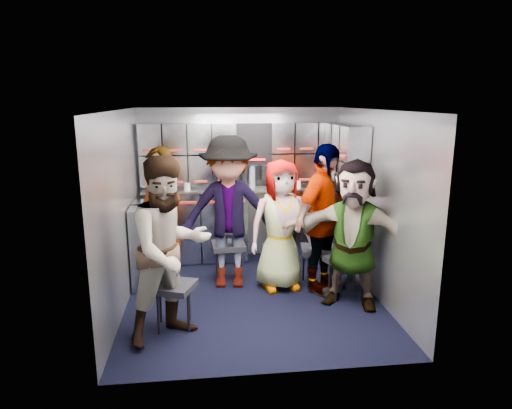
{
  "coord_description": "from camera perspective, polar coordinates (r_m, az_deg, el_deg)",
  "views": [
    {
      "loc": [
        -0.53,
        -4.81,
        2.21
      ],
      "look_at": [
        0.08,
        0.35,
        1.01
      ],
      "focal_mm": 32.0,
      "sensor_mm": 36.0,
      "label": 1
    }
  ],
  "objects": [
    {
      "name": "bottle_right",
      "position": [
        6.25,
        3.74,
        3.18
      ],
      "size": [
        0.07,
        0.07,
        0.23
      ],
      "primitive_type": "cylinder",
      "color": "white",
      "rests_on": "counter"
    },
    {
      "name": "counter",
      "position": [
        6.24,
        -1.76,
        1.99
      ],
      "size": [
        2.68,
        0.42,
        0.03
      ],
      "primitive_type": "cube",
      "color": "#B9BCC1",
      "rests_on": "cart_bank_back"
    },
    {
      "name": "cart_bank_back",
      "position": [
        6.36,
        -1.73,
        -2.6
      ],
      "size": [
        2.68,
        0.38,
        0.99
      ],
      "primitive_type": "cube",
      "color": "gray",
      "rests_on": "ground"
    },
    {
      "name": "jump_seat_center",
      "position": [
        5.63,
        2.75,
        -5.9
      ],
      "size": [
        0.39,
        0.38,
        0.43
      ],
      "rotation": [
        0.0,
        0.0,
        -0.08
      ],
      "color": "black",
      "rests_on": "ground"
    },
    {
      "name": "cup_right",
      "position": [
        6.29,
        5.31,
        2.6
      ],
      "size": [
        0.07,
        0.07,
        0.09
      ],
      "primitive_type": "cylinder",
      "color": "#C1AF88",
      "rests_on": "counter"
    },
    {
      "name": "wall_back",
      "position": [
        6.44,
        -1.93,
        2.66
      ],
      "size": [
        2.8,
        0.04,
        2.1
      ],
      "primitive_type": "cube",
      "color": "gray",
      "rests_on": "ground"
    },
    {
      "name": "attendant_standing",
      "position": [
        5.53,
        -11.76,
        -1.58
      ],
      "size": [
        0.73,
        0.69,
        1.68
      ],
      "primitive_type": "imported",
      "rotation": [
        0.0,
        0.0,
        -0.65
      ],
      "color": "black",
      "rests_on": "ground"
    },
    {
      "name": "jump_seat_mid_right",
      "position": [
        5.58,
        7.77,
        -5.87
      ],
      "size": [
        0.45,
        0.43,
        0.47
      ],
      "rotation": [
        0.0,
        0.0,
        -0.14
      ],
      "color": "black",
      "rests_on": "ground"
    },
    {
      "name": "cup_left",
      "position": [
        6.15,
        -8.6,
        2.27
      ],
      "size": [
        0.08,
        0.08,
        0.09
      ],
      "primitive_type": "cylinder",
      "color": "#C1AF88",
      "rests_on": "counter"
    },
    {
      "name": "jump_seat_near_right",
      "position": [
        5.27,
        11.2,
        -7.12
      ],
      "size": [
        0.5,
        0.49,
        0.47
      ],
      "rotation": [
        0.0,
        0.0,
        0.35
      ],
      "color": "black",
      "rests_on": "ground"
    },
    {
      "name": "bottle_left",
      "position": [
        6.16,
        -10.6,
        2.9
      ],
      "size": [
        0.06,
        0.06,
        0.24
      ],
      "primitive_type": "cylinder",
      "color": "white",
      "rests_on": "counter"
    },
    {
      "name": "red_latch_strip",
      "position": [
        6.08,
        -1.59,
        0.39
      ],
      "size": [
        2.6,
        0.02,
        0.03
      ],
      "primitive_type": "cube",
      "color": "#B4251A",
      "rests_on": "cart_bank_back"
    },
    {
      "name": "attendant_arc_c",
      "position": [
        5.35,
        3.12,
        -2.6
      ],
      "size": [
        0.81,
        0.59,
        1.54
      ],
      "primitive_type": "imported",
      "rotation": [
        0.0,
        0.0,
        0.14
      ],
      "color": "black",
      "rests_on": "ground"
    },
    {
      "name": "coffee_niche",
      "position": [
        6.31,
        -0.25,
        6.3
      ],
      "size": [
        0.46,
        0.16,
        0.84
      ],
      "primitive_type": null,
      "color": "black",
      "rests_on": "wall_back"
    },
    {
      "name": "locker_bank_back",
      "position": [
        6.23,
        -1.84,
        6.39
      ],
      "size": [
        2.68,
        0.28,
        0.82
      ],
      "primitive_type": "cube",
      "color": "gray",
      "rests_on": "wall_back"
    },
    {
      "name": "attendant_arc_a",
      "position": [
        4.26,
        -10.69,
        -5.59
      ],
      "size": [
        1.06,
        1.01,
        1.73
      ],
      "primitive_type": "imported",
      "rotation": [
        0.0,
        0.0,
        0.58
      ],
      "color": "black",
      "rests_on": "ground"
    },
    {
      "name": "right_cabinet",
      "position": [
        5.95,
        10.98,
        -3.91
      ],
      "size": [
        0.28,
        1.2,
        1.0
      ],
      "primitive_type": "cube",
      "color": "gray",
      "rests_on": "ground"
    },
    {
      "name": "attendant_arc_d",
      "position": [
        5.28,
        8.4,
        -1.85
      ],
      "size": [
        1.03,
        1.0,
        1.74
      ],
      "primitive_type": "imported",
      "rotation": [
        0.0,
        0.0,
        0.75
      ],
      "color": "black",
      "rests_on": "ground"
    },
    {
      "name": "wall_right",
      "position": [
        5.32,
        14.71,
        -0.01
      ],
      "size": [
        0.04,
        3.0,
        2.1
      ],
      "primitive_type": "cube",
      "color": "gray",
      "rests_on": "ground"
    },
    {
      "name": "attendant_arc_e",
      "position": [
        4.99,
        12.03,
        -3.64
      ],
      "size": [
        1.54,
        1.13,
        1.61
      ],
      "primitive_type": "imported",
      "rotation": [
        0.0,
        0.0,
        -0.5
      ],
      "color": "black",
      "rests_on": "ground"
    },
    {
      "name": "locker_bank_right",
      "position": [
        5.84,
        11.1,
        5.71
      ],
      "size": [
        0.28,
        1.0,
        0.82
      ],
      "primitive_type": "cube",
      "color": "gray",
      "rests_on": "wall_right"
    },
    {
      "name": "cart_bank_left",
      "position": [
        5.68,
        -13.15,
        -4.9
      ],
      "size": [
        0.38,
        0.76,
        0.99
      ],
      "primitive_type": "cube",
      "color": "gray",
      "rests_on": "ground"
    },
    {
      "name": "attendant_arc_b",
      "position": [
        5.38,
        -3.43,
        -1.03
      ],
      "size": [
        1.24,
        0.8,
        1.81
      ],
      "primitive_type": "imported",
      "rotation": [
        0.0,
        0.0,
        -0.11
      ],
      "color": "black",
      "rests_on": "ground"
    },
    {
      "name": "floor",
      "position": [
        5.33,
        -0.43,
        -11.49
      ],
      "size": [
        3.0,
        3.0,
        0.0
      ],
      "primitive_type": "plane",
      "color": "black",
      "rests_on": "ground"
    },
    {
      "name": "bottle_mid",
      "position": [
        6.18,
        -0.47,
        3.34
      ],
      "size": [
        0.07,
        0.07,
        0.28
      ],
      "primitive_type": "cylinder",
      "color": "white",
      "rests_on": "counter"
    },
    {
      "name": "jump_seat_near_left",
      "position": [
        4.59,
        -10.3,
        -10.32
      ],
      "size": [
        0.49,
        0.48,
        0.46
      ],
      "rotation": [
        0.0,
        0.0,
        -0.36
      ],
      "color": "black",
      "rests_on": "ground"
    },
    {
      "name": "jump_seat_mid_left",
      "position": [
        5.69,
        -3.47,
        -5.37
      ],
      "size": [
        0.42,
        0.4,
        0.47
      ],
      "rotation": [
        0.0,
        0.0,
        0.05
      ],
      "color": "black",
      "rests_on": "ground"
    },
    {
      "name": "ceiling",
      "position": [
        4.85,
        -0.48,
        11.72
      ],
      "size": [
        2.8,
        3.0,
        0.02
      ],
      "primitive_type": "cube",
      "color": "silver",
      "rests_on": "wall_back"
    },
    {
      "name": "wall_left",
      "position": [
        5.03,
        -16.52,
        -0.86
      ],
      "size": [
        0.04,
        3.0,
        2.1
      ],
      "primitive_type": "cube",
      "color": "gray",
      "rests_on": "ground"
    }
  ]
}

